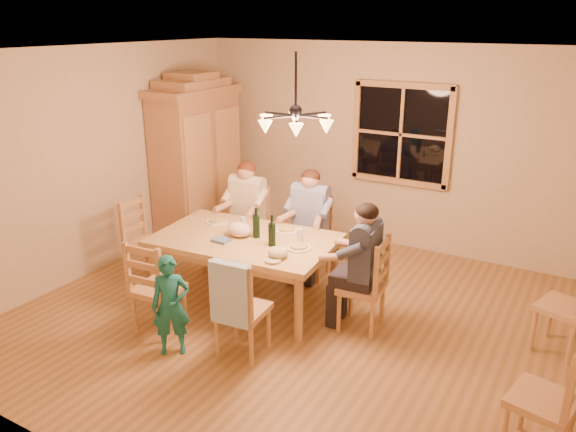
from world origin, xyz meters
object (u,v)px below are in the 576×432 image
Objects in this scene: chandelier at (296,121)px; wine_bottle_a at (256,223)px; dining_table at (245,246)px; adult_woman at (247,201)px; armoire at (197,163)px; adult_slate_man at (364,251)px; chair_far_right at (309,252)px; chair_spare_back at (561,322)px; adult_plaid_man at (310,210)px; chair_far_left at (248,241)px; chair_near_left at (159,303)px; chair_end_left at (149,255)px; chair_spare_front at (540,418)px; wine_bottle_b at (272,231)px; child at (171,306)px; chair_near_right at (243,324)px; chair_end_right at (361,301)px.

chandelier is 1.29m from wine_bottle_a.
dining_table is 2.29× the size of adult_woman.
adult_woman is at bearing -24.62° from armoire.
armoire is (-2.42, 1.49, -1.02)m from chandelier.
adult_woman is at bearing 63.43° from adult_slate_man.
armoire is 2.25m from chair_far_right.
wine_bottle_a is 0.33× the size of chair_spare_back.
dining_table is 0.99m from adult_plaid_man.
adult_slate_man reaches higher than chair_far_left.
chair_near_left is (-1.06, -0.87, -1.77)m from chandelier.
chair_end_left is 1.00× the size of chair_spare_back.
dining_table is at bearing 173.85° from chandelier.
chair_spare_front is at bearing -3.81° from chair_near_left.
armoire reaches higher than wine_bottle_b.
adult_woman is 0.90× the size of child.
armoire is 5.44m from chair_spare_front.
adult_plaid_man is at bearing 94.39° from wine_bottle_b.
chair_spare_back is (3.13, 1.84, -0.18)m from child.
chair_far_right is 3.35m from chair_spare_front.
wine_bottle_b is at bearing 44.30° from chair_near_left.
wine_bottle_a is at bearing 124.92° from chair_far_left.
adult_plaid_man reaches higher than chair_near_right.
wine_bottle_a reaches higher than chair_near_right.
chandelier reaches higher than adult_woman.
chair_end_left is (0.44, -1.53, -0.75)m from armoire.
dining_table is (-0.66, 0.07, -1.42)m from chandelier.
chair_far_right is at bearing 68.90° from chair_spare_front.
wine_bottle_a is 0.34× the size of child.
chair_near_left is 1.02× the size of child.
chair_far_left is at bearing 129.56° from wine_bottle_a.
chandelier is 0.78× the size of chair_spare_back.
adult_slate_man is at bearing 136.64° from chair_far_right.
chair_end_right is 1.88m from child.
adult_woman is (-1.10, 1.73, 0.54)m from chair_near_right.
armoire is 2.59m from wine_bottle_b.
wine_bottle_a is (-1.22, -0.04, 0.62)m from chair_end_right.
adult_slate_man reaches higher than chair_end_left.
chair_near_right is at bearing 93.37° from chair_far_right.
chair_end_left is at bearing 90.00° from chair_end_right.
chair_spare_back is (3.11, 0.65, -0.36)m from dining_table.
dining_table is at bearing 172.71° from wine_bottle_b.
wine_bottle_b is at bearing -34.46° from armoire.
chair_spare_front is (2.81, -1.82, 0.00)m from chair_far_right.
adult_slate_man is (1.88, -0.76, 0.54)m from chair_far_left.
adult_slate_man is at bearing -23.00° from armoire.
chair_far_left is 2.05m from chair_near_right.
chandelier reaches higher than dining_table.
wine_bottle_a is at bearing 32.39° from dining_table.
chair_far_right is at bearing 117.98° from chair_end_left.
armoire is at bearing -17.92° from adult_plaid_man.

